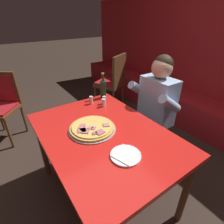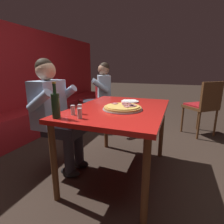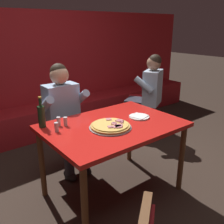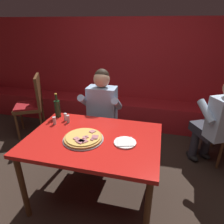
{
  "view_description": "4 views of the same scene",
  "coord_description": "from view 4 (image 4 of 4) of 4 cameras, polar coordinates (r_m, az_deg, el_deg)",
  "views": [
    {
      "loc": [
        1.0,
        -0.6,
        1.62
      ],
      "look_at": [
        -0.16,
        0.19,
        0.83
      ],
      "focal_mm": 28.0,
      "sensor_mm": 36.0,
      "label": 1
    },
    {
      "loc": [
        -1.68,
        -0.56,
        1.17
      ],
      "look_at": [
        -0.06,
        0.06,
        0.73
      ],
      "focal_mm": 28.0,
      "sensor_mm": 36.0,
      "label": 2
    },
    {
      "loc": [
        -1.38,
        -1.74,
        1.67
      ],
      "look_at": [
        0.07,
        0.11,
        0.85
      ],
      "focal_mm": 40.0,
      "sensor_mm": 36.0,
      "label": 3
    },
    {
      "loc": [
        0.58,
        -1.59,
        1.81
      ],
      "look_at": [
        0.12,
        0.27,
        0.94
      ],
      "focal_mm": 32.0,
      "sensor_mm": 36.0,
      "label": 4
    }
  ],
  "objects": [
    {
      "name": "shaker_parmesan",
      "position": [
        2.3,
        -12.43,
        -2.02
      ],
      "size": [
        0.04,
        0.04,
        0.09
      ],
      "color": "silver",
      "rests_on": "main_dining_table"
    },
    {
      "name": "diner_seated_blue_shirt",
      "position": [
        2.65,
        -3.3,
        -0.37
      ],
      "size": [
        0.53,
        0.53,
        1.27
      ],
      "color": "black",
      "rests_on": "ground_plane"
    },
    {
      "name": "booth_bench",
      "position": [
        3.84,
        3.92,
        -0.06
      ],
      "size": [
        6.46,
        0.48,
        0.46
      ],
      "primitive_type": "cube",
      "color": "#A3191E",
      "rests_on": "ground_plane"
    },
    {
      "name": "diner_standing_companion",
      "position": [
        2.77,
        28.18,
        -2.22
      ],
      "size": [
        0.61,
        0.63,
        1.27
      ],
      "color": "black",
      "rests_on": "ground_plane"
    },
    {
      "name": "beer_bottle",
      "position": [
        2.44,
        -15.33,
        1.09
      ],
      "size": [
        0.07,
        0.07,
        0.29
      ],
      "color": "#19381E",
      "rests_on": "main_dining_table"
    },
    {
      "name": "main_dining_table",
      "position": [
        2.03,
        -5.29,
        -9.24
      ],
      "size": [
        1.3,
        0.92,
        0.77
      ],
      "color": "brown",
      "rests_on": "ground_plane"
    },
    {
      "name": "plate_white_paper",
      "position": [
        1.89,
        3.75,
        -8.67
      ],
      "size": [
        0.21,
        0.21,
        0.02
      ],
      "color": "white",
      "rests_on": "main_dining_table"
    },
    {
      "name": "ground_plane",
      "position": [
        2.48,
        -4.64,
        -22.69
      ],
      "size": [
        24.0,
        24.0,
        0.0
      ],
      "primitive_type": "plane",
      "color": "#33261E"
    },
    {
      "name": "dining_chair_near_left",
      "position": [
        3.61,
        -21.72,
        2.88
      ],
      "size": [
        0.59,
        0.59,
        1.03
      ],
      "color": "brown",
      "rests_on": "ground_plane"
    },
    {
      "name": "pizza",
      "position": [
        1.95,
        -8.19,
        -7.38
      ],
      "size": [
        0.39,
        0.39,
        0.05
      ],
      "color": "#9E9EA3",
      "rests_on": "main_dining_table"
    },
    {
      "name": "shaker_black_pepper",
      "position": [
        2.29,
        -16.12,
        -2.45
      ],
      "size": [
        0.04,
        0.04,
        0.09
      ],
      "color": "silver",
      "rests_on": "main_dining_table"
    },
    {
      "name": "shaker_oregano",
      "position": [
        2.35,
        -13.11,
        -1.47
      ],
      "size": [
        0.04,
        0.04,
        0.09
      ],
      "color": "silver",
      "rests_on": "main_dining_table"
    },
    {
      "name": "booth_wall_panel",
      "position": [
        3.91,
        5.08,
        11.51
      ],
      "size": [
        6.8,
        0.16,
        1.9
      ],
      "primitive_type": "cube",
      "color": "#A3191E",
      "rests_on": "ground_plane"
    }
  ]
}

